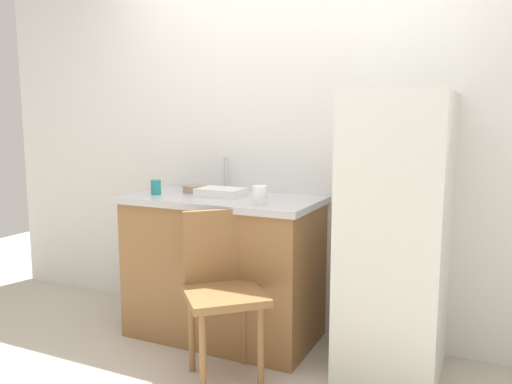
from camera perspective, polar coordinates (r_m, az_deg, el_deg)
name	(u,v)px	position (r m, az deg, el deg)	size (l,w,h in m)	color
back_wall	(295,140)	(3.33, 4.30, 5.73)	(4.80, 0.10, 2.48)	silver
cabinet_base	(224,270)	(3.30, -3.60, -8.63)	(1.16, 0.60, 0.86)	olive
countertop	(223,200)	(3.20, -3.67, -0.86)	(1.20, 0.64, 0.04)	#B7B7BC
faucet	(226,174)	(3.45, -3.40, 2.01)	(0.02, 0.02, 0.22)	#B7B7BC
refrigerator	(395,236)	(2.85, 15.22, -4.71)	(0.52, 0.63, 1.52)	silver
chair	(222,286)	(2.78, -3.83, -10.40)	(0.57, 0.57, 0.89)	olive
dish_tray	(221,192)	(3.20, -3.94, -0.02)	(0.28, 0.20, 0.05)	white
terracotta_bowl	(195,189)	(3.39, -6.82, 0.35)	(0.15, 0.15, 0.05)	gray
cup_white	(260,195)	(2.87, 0.43, -0.36)	(0.08, 0.08, 0.11)	white
cup_teal	(156,187)	(3.33, -11.06, 0.53)	(0.06, 0.06, 0.09)	teal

